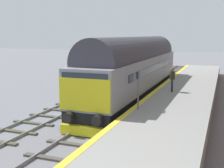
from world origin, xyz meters
name	(u,v)px	position (x,y,z in m)	size (l,w,h in m)	color
ground_plane	(117,113)	(0.00, 0.00, 0.00)	(140.00, 140.00, 0.00)	slate
track_main	(117,112)	(0.00, 0.00, 0.06)	(2.50, 60.00, 0.15)	slate
track_adjacent_west	(67,108)	(-3.50, 0.00, 0.06)	(2.50, 60.00, 0.15)	slate
station_platform	(175,111)	(3.60, 0.00, 0.50)	(4.00, 44.00, 1.01)	gray
diesel_locomotive	(136,67)	(0.00, 4.09, 2.48)	(2.74, 17.69, 4.68)	black
platform_number_sign	(138,84)	(2.01, -2.34, 2.31)	(0.10, 0.44, 1.96)	slate
waiting_passenger	(172,77)	(2.87, 3.13, 1.99)	(0.40, 0.50, 1.64)	#272A3E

